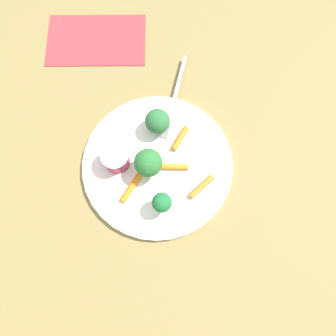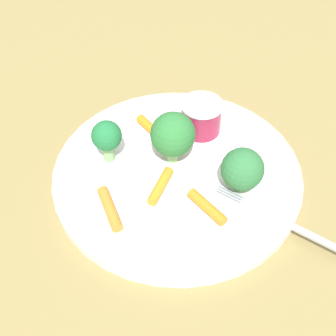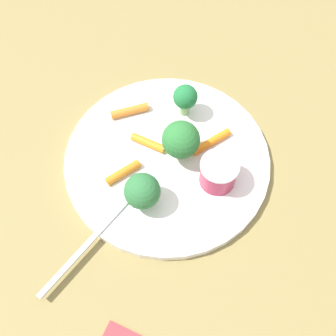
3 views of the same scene
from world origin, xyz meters
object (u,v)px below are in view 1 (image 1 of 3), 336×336
at_px(sauce_cup, 116,158).
at_px(carrot_stick_3, 202,187).
at_px(fork, 175,97).
at_px(carrot_stick_1, 180,138).
at_px(napkin, 96,40).
at_px(carrot_stick_0, 175,167).
at_px(broccoli_floret_2, 148,163).
at_px(broccoli_floret_1, 157,121).
at_px(plate, 158,165).
at_px(carrot_stick_2, 132,187).
at_px(broccoli_floret_0, 162,203).

bearing_deg(sauce_cup, carrot_stick_3, -28.65).
relative_size(sauce_cup, fork, 0.29).
bearing_deg(carrot_stick_1, napkin, 115.93).
height_order(carrot_stick_3, napkin, carrot_stick_3).
xyz_separation_m(carrot_stick_0, carrot_stick_1, (0.02, 0.05, 0.00)).
distance_m(broccoli_floret_2, carrot_stick_0, 0.05).
height_order(broccoli_floret_1, carrot_stick_1, broccoli_floret_1).
bearing_deg(sauce_cup, napkin, 91.07).
distance_m(plate, napkin, 0.30).
bearing_deg(carrot_stick_1, carrot_stick_2, -144.22).
distance_m(sauce_cup, napkin, 0.27).
xyz_separation_m(broccoli_floret_2, carrot_stick_3, (0.08, -0.05, -0.03)).
height_order(plate, carrot_stick_1, carrot_stick_1).
distance_m(broccoli_floret_2, fork, 0.15).
xyz_separation_m(sauce_cup, broccoli_floret_0, (0.06, -0.09, 0.01)).
distance_m(plate, carrot_stick_0, 0.03).
height_order(broccoli_floret_1, carrot_stick_3, broccoli_floret_1).
relative_size(carrot_stick_0, napkin, 0.24).
distance_m(carrot_stick_0, carrot_stick_3, 0.06).
relative_size(broccoli_floret_0, broccoli_floret_1, 0.99).
bearing_deg(carrot_stick_2, napkin, 94.04).
relative_size(carrot_stick_1, napkin, 0.24).
bearing_deg(broccoli_floret_0, sauce_cup, 123.98).
relative_size(plate, sauce_cup, 5.61).
bearing_deg(carrot_stick_3, broccoli_floret_0, -165.05).
distance_m(carrot_stick_2, fork, 0.19).
xyz_separation_m(carrot_stick_0, carrot_stick_3, (0.04, -0.04, 0.00)).
distance_m(plate, sauce_cup, 0.08).
bearing_deg(napkin, carrot_stick_2, -85.96).
relative_size(sauce_cup, carrot_stick_3, 0.91).
bearing_deg(broccoli_floret_1, carrot_stick_3, -66.90).
xyz_separation_m(broccoli_floret_1, napkin, (-0.09, 0.22, -0.04)).
xyz_separation_m(sauce_cup, broccoli_floret_2, (0.05, -0.02, 0.02)).
relative_size(broccoli_floret_1, fork, 0.31).
xyz_separation_m(sauce_cup, carrot_stick_1, (0.12, 0.02, -0.01)).
height_order(broccoli_floret_1, broccoli_floret_2, broccoli_floret_2).
height_order(broccoli_floret_2, fork, broccoli_floret_2).
distance_m(broccoli_floret_1, napkin, 0.24).
bearing_deg(napkin, fork, -51.88).
distance_m(sauce_cup, broccoli_floret_0, 0.11).
bearing_deg(plate, broccoli_floret_0, -94.45).
relative_size(carrot_stick_0, fork, 0.29).
relative_size(plate, broccoli_floret_2, 4.34).
bearing_deg(broccoli_floret_2, sauce_cup, 155.34).
relative_size(plate, broccoli_floret_0, 5.31).
bearing_deg(sauce_cup, broccoli_floret_1, 31.58).
height_order(plate, fork, fork).
bearing_deg(fork, sauce_cup, -139.71).
relative_size(carrot_stick_1, carrot_stick_2, 0.83).
bearing_deg(carrot_stick_1, broccoli_floret_0, -115.47).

